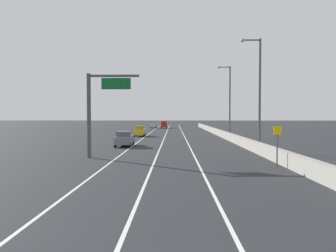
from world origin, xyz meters
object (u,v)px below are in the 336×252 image
Objects in this scene: lamp_post_right_second at (258,88)px; car_yellow_3 at (140,131)px; lamp_post_right_third at (228,98)px; car_silver_1 at (153,125)px; speed_advisory_sign at (277,143)px; overhead_sign_gantry at (97,105)px; car_red_2 at (164,125)px; car_gray_0 at (124,139)px.

lamp_post_right_second is 2.90× the size of car_yellow_3.
car_silver_1 is at bearing 108.85° from lamp_post_right_third.
lamp_post_right_second reaches higher than speed_advisory_sign.
car_red_2 is (3.90, 65.14, -3.73)m from overhead_sign_gantry.
lamp_post_right_second is 29.02m from car_yellow_3.
car_gray_0 is 1.13× the size of car_yellow_3.
overhead_sign_gantry reaches higher than car_silver_1.
car_silver_1 is at bearing 103.38° from lamp_post_right_second.
lamp_post_right_third is (0.15, 18.31, 0.00)m from lamp_post_right_second.
lamp_post_right_second is 1.00× the size of lamp_post_right_third.
lamp_post_right_second is 18.31m from lamp_post_right_third.
lamp_post_right_second is 63.79m from car_silver_1.
car_silver_1 reaches higher than car_gray_0.
car_yellow_3 is (-0.11, 18.56, 0.02)m from car_gray_0.
car_gray_0 is at bearing 85.61° from overhead_sign_gantry.
lamp_post_right_second is at bearing -90.48° from lamp_post_right_third.
car_silver_1 is 37.50m from car_yellow_3.
lamp_post_right_second is at bearing 83.60° from speed_advisory_sign.
lamp_post_right_third is at bearing 40.26° from car_gray_0.
speed_advisory_sign is 28.53m from lamp_post_right_third.
overhead_sign_gantry reaches higher than car_gray_0.
lamp_post_right_second reaches higher than car_red_2.
car_silver_1 is (-14.86, 43.51, -5.61)m from lamp_post_right_third.
car_gray_0 is at bearing 158.54° from lamp_post_right_second.
car_red_2 is at bearing 86.75° from car_gray_0.
car_gray_0 is (-13.57, 15.54, -0.84)m from speed_advisory_sign.
lamp_post_right_third is 2.90× the size of car_yellow_3.
car_red_2 is 36.26m from car_yellow_3.
overhead_sign_gantry is at bearing -93.43° from car_red_2.
lamp_post_right_third is at bearing -71.15° from car_silver_1.
car_gray_0 is at bearing 131.12° from speed_advisory_sign.
lamp_post_right_second is 2.55× the size of car_silver_1.
car_yellow_3 is at bearing 121.27° from lamp_post_right_second.
car_red_2 is (-11.71, 42.13, -5.63)m from lamp_post_right_third.
overhead_sign_gantry is 16.27m from lamp_post_right_second.
speed_advisory_sign is 0.69× the size of car_red_2.
lamp_post_right_third is 46.32m from car_silver_1.
speed_advisory_sign is 0.66× the size of car_gray_0.
speed_advisory_sign is 0.26× the size of lamp_post_right_second.
car_yellow_3 is (-13.67, 34.10, -0.82)m from speed_advisory_sign.
overhead_sign_gantry is at bearing -94.39° from car_gray_0.
car_gray_0 is (0.80, 10.46, -3.80)m from overhead_sign_gantry.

